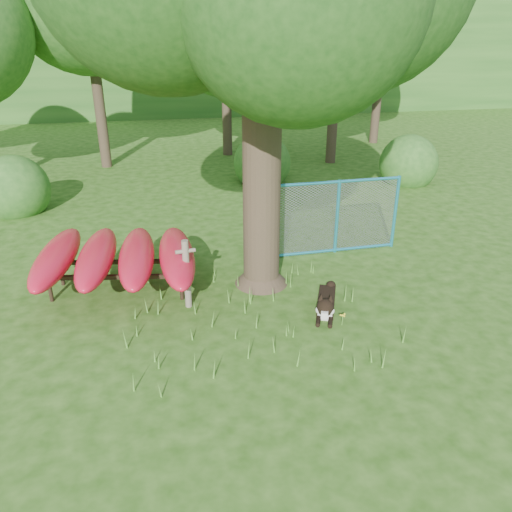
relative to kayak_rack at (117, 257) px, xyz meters
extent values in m
plane|color=#20490E|center=(2.13, -2.29, -0.71)|extent=(80.00, 80.00, 0.00)
cylinder|color=#36291D|center=(2.62, -0.17, 1.92)|extent=(0.82, 0.82, 5.26)
cone|color=#36291D|center=(2.62, -0.17, -0.45)|extent=(1.23, 1.23, 0.53)
cylinder|color=#36291D|center=(3.23, -0.32, 2.65)|extent=(1.50, 0.34, 1.12)
cylinder|color=#36291D|center=(2.16, 0.16, 3.07)|extent=(1.00, 0.98, 1.08)
cylinder|color=#6E6352|center=(1.19, -0.79, -0.09)|extent=(0.13, 0.13, 1.25)
cylinder|color=#6E6352|center=(1.19, -0.79, 0.35)|extent=(0.34, 0.11, 0.07)
cylinder|color=black|center=(-1.20, -0.11, -0.49)|extent=(0.08, 0.08, 0.45)
cylinder|color=black|center=(1.09, -0.51, -0.49)|extent=(0.08, 0.08, 0.45)
cylinder|color=black|center=(-1.09, 0.51, -0.49)|extent=(0.08, 0.08, 0.45)
cylinder|color=black|center=(1.20, 0.11, -0.49)|extent=(0.08, 0.08, 0.45)
cube|color=black|center=(-0.05, -0.31, -0.25)|extent=(2.66, 0.53, 0.07)
cube|color=black|center=(0.05, 0.31, -0.25)|extent=(2.66, 0.53, 0.07)
ellipsoid|color=red|center=(-1.06, 0.18, 0.00)|extent=(0.90, 2.73, 0.43)
ellipsoid|color=red|center=(-0.35, 0.06, 0.00)|extent=(0.80, 2.72, 0.43)
ellipsoid|color=red|center=(0.35, -0.06, 0.00)|extent=(0.71, 2.70, 0.43)
ellipsoid|color=red|center=(1.06, -0.18, 0.00)|extent=(0.63, 2.68, 0.43)
cube|color=black|center=(3.52, -1.35, -0.58)|extent=(0.55, 0.82, 0.26)
cube|color=white|center=(3.40, -1.66, -0.59)|extent=(0.28, 0.23, 0.24)
sphere|color=black|center=(3.32, -1.84, -0.38)|extent=(0.29, 0.29, 0.29)
cube|color=white|center=(3.27, -1.96, -0.43)|extent=(0.16, 0.18, 0.10)
sphere|color=white|center=(3.23, -1.83, -0.43)|extent=(0.13, 0.13, 0.13)
sphere|color=white|center=(3.40, -1.90, -0.43)|extent=(0.13, 0.13, 0.13)
cone|color=black|center=(3.27, -1.77, -0.23)|extent=(0.15, 0.15, 0.14)
cone|color=black|center=(3.41, -1.83, -0.23)|extent=(0.12, 0.13, 0.14)
cylinder|color=black|center=(3.24, -1.77, -0.66)|extent=(0.19, 0.33, 0.08)
cylinder|color=black|center=(3.43, -1.85, -0.66)|extent=(0.19, 0.33, 0.08)
sphere|color=black|center=(3.73, -0.99, -0.47)|extent=(0.18, 0.18, 0.18)
torus|color=blue|center=(3.36, -1.76, -0.45)|extent=(0.28, 0.18, 0.28)
cylinder|color=teal|center=(3.16, 0.90, 0.10)|extent=(0.07, 0.07, 1.62)
cylinder|color=teal|center=(4.51, 0.94, 0.10)|extent=(0.07, 0.07, 1.62)
cylinder|color=teal|center=(5.86, 0.98, 0.10)|extent=(0.07, 0.07, 1.62)
cylinder|color=teal|center=(4.51, 0.94, 0.87)|extent=(2.70, 0.14, 0.06)
cylinder|color=teal|center=(4.51, 0.94, -0.67)|extent=(2.70, 0.14, 0.06)
plane|color=gray|center=(4.51, 0.94, 0.10)|extent=(2.70, 0.08, 2.70)
cylinder|color=#589832|center=(3.61, -1.90, -0.62)|extent=(0.02, 0.02, 0.18)
sphere|color=yellow|center=(3.61, -1.90, -0.53)|extent=(0.03, 0.03, 0.03)
sphere|color=yellow|center=(3.65, -1.89, -0.52)|extent=(0.03, 0.03, 0.03)
sphere|color=yellow|center=(3.58, -1.88, -0.54)|extent=(0.03, 0.03, 0.03)
sphere|color=yellow|center=(3.63, -1.93, -0.53)|extent=(0.03, 0.03, 0.03)
sphere|color=yellow|center=(3.59, -1.92, -0.52)|extent=(0.03, 0.03, 0.03)
cylinder|color=#36291D|center=(-0.87, 9.71, 1.91)|extent=(0.36, 0.36, 5.25)
cylinder|color=#36291D|center=(3.63, 10.71, 1.21)|extent=(0.36, 0.36, 3.85)
sphere|color=#295F1E|center=(3.63, 10.71, 3.41)|extent=(4.00, 4.00, 4.00)
cylinder|color=#36291D|center=(7.13, 8.71, 1.67)|extent=(0.36, 0.36, 4.76)
sphere|color=#295F1E|center=(7.13, 8.71, 4.39)|extent=(4.80, 4.80, 4.80)
cylinder|color=#36291D|center=(10.13, 11.71, 1.74)|extent=(0.36, 0.36, 4.90)
sphere|color=#295F1E|center=(10.13, 11.71, 4.54)|extent=(4.60, 4.60, 4.60)
sphere|color=#295F1E|center=(-2.87, 5.21, -0.71)|extent=(1.80, 1.80, 1.80)
sphere|color=#295F1E|center=(8.63, 5.71, -0.71)|extent=(1.80, 1.80, 1.80)
sphere|color=#295F1E|center=(4.13, 6.71, -0.71)|extent=(1.80, 1.80, 1.80)
cube|color=#295F1E|center=(2.13, 25.71, 2.29)|extent=(80.00, 12.00, 6.00)
camera|label=1|loc=(0.81, -8.49, 3.71)|focal=35.00mm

